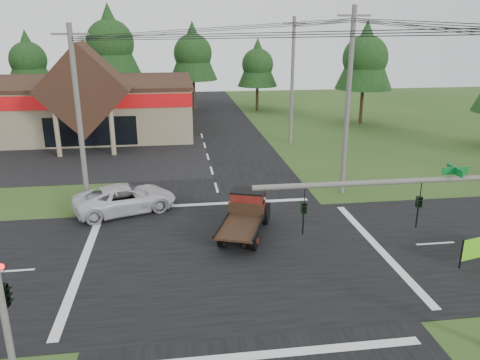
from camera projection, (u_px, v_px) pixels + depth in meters
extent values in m
plane|color=#284B1A|center=(236.00, 257.00, 21.89)|extent=(120.00, 120.00, 0.00)
cube|color=black|center=(236.00, 257.00, 21.89)|extent=(12.00, 120.00, 0.02)
cube|color=black|center=(236.00, 257.00, 21.89)|extent=(120.00, 12.00, 0.02)
cube|color=black|center=(35.00, 160.00, 37.95)|extent=(28.00, 14.00, 0.02)
cube|color=gray|center=(41.00, 108.00, 47.27)|extent=(30.00, 15.00, 5.00)
cube|color=#321F14|center=(37.00, 82.00, 46.48)|extent=(30.40, 15.40, 0.30)
cube|color=#B30D0F|center=(15.00, 104.00, 39.67)|extent=(30.00, 0.12, 1.20)
cube|color=#321F14|center=(84.00, 89.00, 39.19)|extent=(7.78, 4.00, 7.78)
cylinder|color=gray|center=(57.00, 133.00, 38.32)|extent=(0.40, 0.40, 4.00)
cylinder|color=gray|center=(112.00, 132.00, 38.90)|extent=(0.40, 0.40, 4.00)
cube|color=black|center=(91.00, 131.00, 41.29)|extent=(8.00, 0.08, 2.60)
cylinder|color=#595651|center=(389.00, 182.00, 13.43)|extent=(8.00, 0.16, 0.16)
imported|color=black|center=(418.00, 212.00, 13.87)|extent=(0.16, 0.20, 1.00)
imported|color=black|center=(304.00, 219.00, 13.41)|extent=(0.16, 0.20, 1.00)
cube|color=#0C6626|center=(455.00, 171.00, 13.62)|extent=(0.80, 0.04, 0.22)
cylinder|color=#595651|center=(6.00, 327.00, 13.17)|extent=(0.20, 0.20, 4.40)
imported|color=black|center=(0.00, 276.00, 12.89)|extent=(0.53, 2.48, 1.00)
sphere|color=#FF0C0C|center=(1.00, 267.00, 12.97)|extent=(0.18, 0.18, 0.18)
cylinder|color=#595651|center=(79.00, 119.00, 26.75)|extent=(0.30, 0.30, 10.50)
cube|color=#595651|center=(70.00, 34.00, 25.31)|extent=(2.00, 0.12, 0.12)
cylinder|color=#595651|center=(348.00, 104.00, 28.69)|extent=(0.30, 0.30, 11.50)
cube|color=#595651|center=(354.00, 15.00, 27.10)|extent=(2.00, 0.12, 0.12)
cylinder|color=#595651|center=(292.00, 82.00, 41.92)|extent=(0.30, 0.30, 11.20)
cube|color=#595651|center=(294.00, 23.00, 40.37)|extent=(2.00, 0.12, 0.12)
cylinder|color=#332316|center=(33.00, 99.00, 58.28)|extent=(0.36, 0.36, 3.50)
cone|color=black|center=(28.00, 57.00, 56.72)|extent=(5.60, 5.60, 6.60)
sphere|color=black|center=(28.00, 60.00, 56.81)|extent=(4.40, 4.40, 4.40)
cylinder|color=#332316|center=(114.00, 95.00, 58.49)|extent=(0.36, 0.36, 4.55)
cone|color=black|center=(110.00, 40.00, 56.45)|extent=(7.28, 7.28, 8.58)
sphere|color=black|center=(110.00, 43.00, 56.57)|extent=(5.72, 5.72, 5.72)
cylinder|color=#332316|center=(194.00, 95.00, 60.85)|extent=(0.36, 0.36, 3.85)
cone|color=black|center=(193.00, 51.00, 59.13)|extent=(6.16, 6.16, 7.26)
sphere|color=black|center=(193.00, 53.00, 59.23)|extent=(4.84, 4.84, 4.84)
cylinder|color=#332316|center=(257.00, 98.00, 60.12)|extent=(0.36, 0.36, 3.15)
cone|color=black|center=(258.00, 62.00, 58.71)|extent=(5.04, 5.04, 5.94)
sphere|color=black|center=(258.00, 64.00, 58.80)|extent=(3.96, 3.96, 3.96)
cylinder|color=#332316|center=(361.00, 106.00, 51.91)|extent=(0.36, 0.36, 3.85)
cone|color=black|center=(365.00, 55.00, 50.19)|extent=(6.16, 6.16, 7.26)
sphere|color=black|center=(365.00, 58.00, 50.29)|extent=(4.84, 4.84, 4.84)
imported|color=silver|center=(125.00, 199.00, 27.05)|extent=(6.37, 4.48, 1.61)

